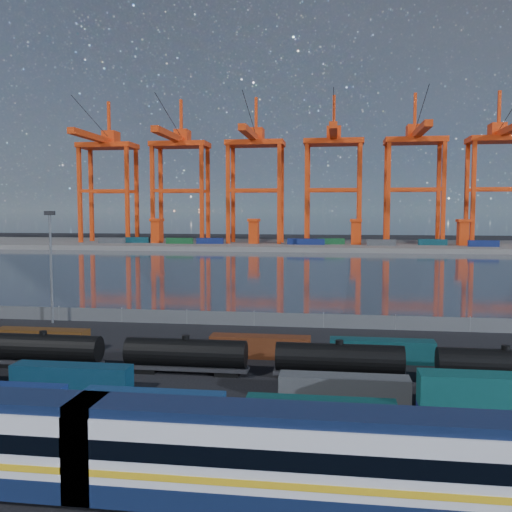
# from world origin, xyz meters

# --- Properties ---
(ground) EXTENTS (700.00, 700.00, 0.00)m
(ground) POSITION_xyz_m (0.00, 0.00, 0.00)
(ground) COLOR black
(ground) RESTS_ON ground
(harbor_water) EXTENTS (700.00, 700.00, 0.00)m
(harbor_water) POSITION_xyz_m (0.00, 105.00, 0.01)
(harbor_water) COLOR #29303C
(harbor_water) RESTS_ON ground
(far_quay) EXTENTS (700.00, 70.00, 2.00)m
(far_quay) POSITION_xyz_m (0.00, 210.00, 1.00)
(far_quay) COLOR #514F4C
(far_quay) RESTS_ON ground
(distant_mountains) EXTENTS (2470.00, 1100.00, 520.00)m
(distant_mountains) POSITION_xyz_m (63.02, 1600.00, 220.29)
(distant_mountains) COLOR #1E2630
(distant_mountains) RESTS_ON ground
(container_row_south) EXTENTS (125.45, 2.30, 4.90)m
(container_row_south) POSITION_xyz_m (-10.51, -10.56, 2.04)
(container_row_south) COLOR #444549
(container_row_south) RESTS_ON ground
(container_row_mid) EXTENTS (140.46, 2.28, 4.85)m
(container_row_mid) POSITION_xyz_m (-17.01, -3.82, 1.43)
(container_row_mid) COLOR #36393B
(container_row_mid) RESTS_ON ground
(container_row_north) EXTENTS (139.90, 2.32, 4.93)m
(container_row_north) POSITION_xyz_m (-18.61, 10.55, 1.51)
(container_row_north) COLOR #0F1F4F
(container_row_north) RESTS_ON ground
(tanker_string) EXTENTS (105.92, 2.78, 3.97)m
(tanker_string) POSITION_xyz_m (-3.41, 2.99, 1.99)
(tanker_string) COLOR black
(tanker_string) RESTS_ON ground
(waterfront_fence) EXTENTS (160.12, 0.12, 2.20)m
(waterfront_fence) POSITION_xyz_m (-0.00, 28.00, 1.00)
(waterfront_fence) COLOR #595B5E
(waterfront_fence) RESTS_ON ground
(yard_light_mast) EXTENTS (1.60, 0.40, 16.60)m
(yard_light_mast) POSITION_xyz_m (-30.00, 26.00, 9.30)
(yard_light_mast) COLOR slate
(yard_light_mast) RESTS_ON ground
(gantry_cranes) EXTENTS (201.09, 50.08, 67.82)m
(gantry_cranes) POSITION_xyz_m (-7.50, 203.20, 41.57)
(gantry_cranes) COLOR red
(gantry_cranes) RESTS_ON ground
(quay_containers) EXTENTS (172.58, 10.99, 2.60)m
(quay_containers) POSITION_xyz_m (-11.00, 195.46, 3.30)
(quay_containers) COLOR navy
(quay_containers) RESTS_ON far_quay
(straddle_carriers) EXTENTS (140.00, 7.00, 11.10)m
(straddle_carriers) POSITION_xyz_m (-2.50, 200.00, 7.82)
(straddle_carriers) COLOR red
(straddle_carriers) RESTS_ON far_quay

